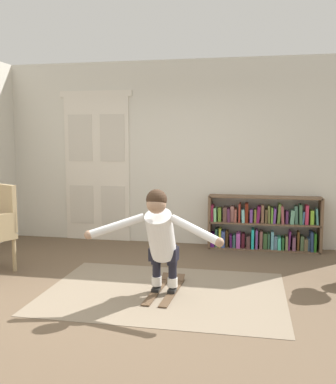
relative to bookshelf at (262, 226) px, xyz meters
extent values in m
plane|color=brown|center=(-1.20, -2.39, -0.36)|extent=(7.20, 7.20, 0.00)
cube|color=beige|center=(-1.20, 0.21, 1.09)|extent=(6.00, 0.10, 2.90)
cube|color=beige|center=(-2.96, 0.15, 0.82)|extent=(0.55, 0.04, 2.35)
cube|color=beige|center=(-2.96, 0.13, 1.33)|extent=(0.41, 0.01, 0.76)
cube|color=beige|center=(-2.96, 0.13, 0.23)|extent=(0.41, 0.01, 0.64)
cube|color=beige|center=(-2.41, 0.15, 0.82)|extent=(0.55, 0.04, 2.35)
cube|color=beige|center=(-2.41, 0.13, 1.33)|extent=(0.41, 0.01, 0.76)
cube|color=beige|center=(-2.41, 0.13, 0.23)|extent=(0.41, 0.01, 0.64)
cube|color=beige|center=(-2.68, 0.15, 2.04)|extent=(1.22, 0.04, 0.10)
cube|color=#80705C|center=(-1.09, -2.13, -0.35)|extent=(2.60, 1.82, 0.01)
cube|color=brown|center=(-0.80, 0.00, 0.05)|extent=(0.04, 0.30, 0.82)
cube|color=brown|center=(0.84, 0.00, 0.05)|extent=(0.04, 0.30, 0.82)
cube|color=brown|center=(0.02, 0.00, -0.35)|extent=(1.64, 0.30, 0.02)
cube|color=brown|center=(0.02, 0.00, 0.05)|extent=(1.64, 0.30, 0.02)
cube|color=brown|center=(0.02, 0.00, 0.45)|extent=(1.64, 0.30, 0.02)
cube|color=#6D2293|center=(-0.75, 0.02, -0.24)|extent=(0.06, 0.24, 0.20)
cube|color=#2A5440|center=(-0.69, 0.01, -0.20)|extent=(0.04, 0.20, 0.28)
cube|color=#BCD435|center=(-0.64, -0.01, -0.19)|extent=(0.03, 0.19, 0.29)
cube|color=#3A4C89|center=(-0.58, -0.02, -0.21)|extent=(0.05, 0.21, 0.25)
cube|color=#4D3519|center=(-0.53, 0.02, -0.21)|extent=(0.04, 0.16, 0.25)
cube|color=#441652|center=(-0.47, -0.02, -0.24)|extent=(0.04, 0.15, 0.20)
cube|color=#345C59|center=(-0.42, 0.02, -0.24)|extent=(0.04, 0.20, 0.19)
cube|color=#B04CA8|center=(-0.36, 0.00, -0.22)|extent=(0.06, 0.23, 0.23)
cube|color=#4D1723|center=(-0.28, 0.01, -0.23)|extent=(0.05, 0.18, 0.22)
cube|color=#513230|center=(-0.21, -0.01, -0.24)|extent=(0.05, 0.24, 0.19)
cube|color=#23C1BD|center=(-0.14, 0.00, -0.19)|extent=(0.04, 0.24, 0.29)
cube|color=#73438F|center=(-0.08, -0.01, -0.19)|extent=(0.03, 0.21, 0.29)
cube|color=brown|center=(-0.02, -0.01, -0.20)|extent=(0.04, 0.18, 0.27)
cube|color=#33562D|center=(0.04, 0.00, -0.22)|extent=(0.06, 0.16, 0.24)
cube|color=#315D41|center=(0.10, 0.01, -0.22)|extent=(0.03, 0.17, 0.24)
cube|color=#61AABC|center=(0.15, 0.00, -0.20)|extent=(0.04, 0.18, 0.27)
cube|color=slate|center=(0.20, 0.00, -0.24)|extent=(0.05, 0.15, 0.19)
cube|color=#4AD4AD|center=(0.25, 0.01, -0.25)|extent=(0.05, 0.23, 0.18)
cube|color=#255D29|center=(0.30, 0.00, -0.24)|extent=(0.03, 0.21, 0.19)
cube|color=olive|center=(0.36, 0.01, -0.23)|extent=(0.04, 0.21, 0.21)
cube|color=#6C2468|center=(0.40, 0.02, -0.19)|extent=(0.04, 0.20, 0.29)
cube|color=#6E435A|center=(0.46, 0.00, -0.24)|extent=(0.04, 0.23, 0.20)
cube|color=brown|center=(0.53, 0.00, -0.20)|extent=(0.03, 0.15, 0.28)
cube|color=#506B45|center=(0.58, 0.02, -0.23)|extent=(0.05, 0.18, 0.21)
cube|color=brown|center=(0.64, 0.00, -0.25)|extent=(0.05, 0.22, 0.18)
cube|color=#5781A6|center=(0.68, 0.00, -0.24)|extent=(0.03, 0.15, 0.19)
cube|color=navy|center=(0.71, -0.02, -0.19)|extent=(0.05, 0.23, 0.29)
cube|color=#23641B|center=(0.76, -0.02, -0.20)|extent=(0.03, 0.23, 0.27)
cube|color=#B22A53|center=(-0.76, 0.02, 0.18)|extent=(0.04, 0.21, 0.25)
cube|color=#86D689|center=(-0.71, 0.00, 0.16)|extent=(0.04, 0.22, 0.21)
cube|color=olive|center=(-0.65, -0.01, 0.17)|extent=(0.05, 0.15, 0.21)
cube|color=brown|center=(-0.56, 0.00, 0.17)|extent=(0.06, 0.23, 0.22)
cube|color=#542747|center=(-0.51, -0.01, 0.16)|extent=(0.05, 0.20, 0.20)
cube|color=#A87066|center=(-0.46, 0.02, 0.18)|extent=(0.05, 0.17, 0.24)
cube|color=#995347|center=(-0.41, 0.01, 0.16)|extent=(0.03, 0.23, 0.20)
cube|color=maroon|center=(-0.35, 0.00, 0.20)|extent=(0.03, 0.24, 0.28)
cube|color=#80CBC6|center=(-0.29, 0.00, 0.16)|extent=(0.05, 0.24, 0.20)
cube|color=maroon|center=(-0.24, -0.02, 0.21)|extent=(0.05, 0.20, 0.29)
cube|color=#713F95|center=(-0.17, -0.02, 0.16)|extent=(0.04, 0.15, 0.20)
cube|color=olive|center=(-0.11, -0.02, 0.16)|extent=(0.03, 0.16, 0.20)
cube|color=#711A4D|center=(-0.07, 0.00, 0.19)|extent=(0.07, 0.21, 0.25)
cube|color=#90674C|center=(0.00, 0.00, 0.19)|extent=(0.04, 0.15, 0.26)
cube|color=#4E3E26|center=(0.05, 0.00, 0.16)|extent=(0.04, 0.23, 0.21)
cube|color=olive|center=(0.09, 0.00, 0.19)|extent=(0.04, 0.19, 0.27)
cube|color=#6CBA39|center=(0.14, 0.00, 0.18)|extent=(0.03, 0.18, 0.23)
cube|color=#6A3B97|center=(0.17, 0.01, 0.17)|extent=(0.04, 0.23, 0.23)
cube|color=olive|center=(0.24, 0.02, 0.20)|extent=(0.06, 0.20, 0.29)
cube|color=#91484C|center=(0.28, 0.00, 0.19)|extent=(0.05, 0.24, 0.27)
cube|color=#592A59|center=(0.35, 0.01, 0.16)|extent=(0.04, 0.18, 0.19)
cube|color=#609D7F|center=(0.43, 0.01, 0.16)|extent=(0.07, 0.22, 0.21)
cube|color=#4F7F6B|center=(0.49, 0.02, 0.19)|extent=(0.05, 0.17, 0.27)
cube|color=#3D6A47|center=(0.55, -0.01, 0.21)|extent=(0.05, 0.19, 0.29)
cube|color=#4C77AA|center=(0.59, 0.00, 0.15)|extent=(0.04, 0.17, 0.19)
cube|color=#C12F51|center=(0.63, -0.01, 0.20)|extent=(0.05, 0.15, 0.29)
cube|color=#86C735|center=(0.71, 0.00, 0.16)|extent=(0.06, 0.15, 0.21)
cube|color=#549E95|center=(0.78, -0.01, 0.18)|extent=(0.05, 0.17, 0.25)
cylinder|color=#9D855E|center=(-3.11, -1.73, -0.15)|extent=(0.07, 0.07, 0.42)
cube|color=#9D855E|center=(-3.34, -1.60, 0.44)|extent=(0.56, 0.33, 0.60)
cube|color=brown|center=(-1.18, -2.12, -0.34)|extent=(0.13, 0.89, 0.01)
cube|color=brown|center=(-1.16, -1.71, -0.31)|extent=(0.10, 0.12, 0.06)
cube|color=black|center=(-1.18, -2.14, -0.32)|extent=(0.09, 0.12, 0.04)
cube|color=brown|center=(-1.00, -2.13, -0.34)|extent=(0.13, 0.89, 0.01)
cube|color=brown|center=(-0.98, -1.72, -0.31)|extent=(0.10, 0.12, 0.06)
cube|color=black|center=(-1.00, -2.15, -0.32)|extent=(0.09, 0.12, 0.04)
cylinder|color=white|center=(-1.18, -2.12, -0.23)|extent=(0.12, 0.12, 0.10)
cylinder|color=black|center=(-1.18, -2.12, -0.03)|extent=(0.09, 0.09, 0.30)
cylinder|color=black|center=(-1.18, -2.15, 0.08)|extent=(0.12, 0.12, 0.22)
cylinder|color=white|center=(-1.00, -2.13, -0.23)|extent=(0.12, 0.12, 0.10)
cylinder|color=black|center=(-1.00, -2.13, -0.03)|extent=(0.09, 0.09, 0.30)
cylinder|color=black|center=(-1.00, -2.16, 0.08)|extent=(0.12, 0.12, 0.22)
cube|color=black|center=(-1.09, -2.15, 0.09)|extent=(0.31, 0.19, 0.14)
cylinder|color=silver|center=(-1.09, -2.27, 0.32)|extent=(0.30, 0.50, 0.59)
sphere|color=#A47D62|center=(-1.10, -2.45, 0.68)|extent=(0.21, 0.21, 0.20)
sphere|color=#382619|center=(-1.10, -2.44, 0.72)|extent=(0.22, 0.22, 0.21)
cylinder|color=silver|center=(-1.51, -2.49, 0.44)|extent=(0.57, 0.30, 0.24)
sphere|color=#A47D62|center=(-1.76, -2.60, 0.36)|extent=(0.09, 0.09, 0.09)
cylinder|color=silver|center=(-0.71, -2.53, 0.44)|extent=(0.55, 0.34, 0.24)
sphere|color=#A47D62|center=(-0.46, -2.66, 0.36)|extent=(0.09, 0.09, 0.09)
camera|label=1|loc=(-0.18, -6.59, 1.31)|focal=40.33mm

